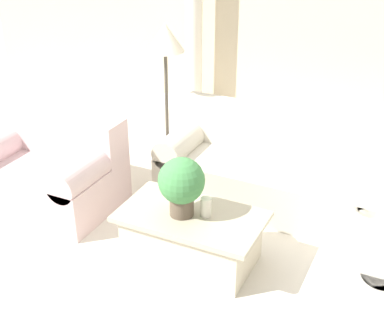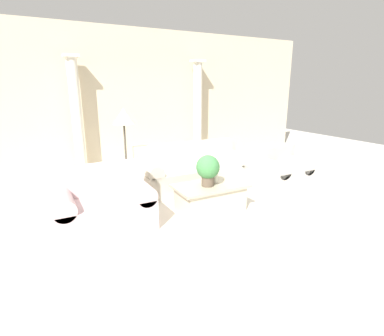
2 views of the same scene
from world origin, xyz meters
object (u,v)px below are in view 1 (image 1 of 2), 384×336
at_px(sofa_long, 276,169).
at_px(potted_plant, 181,183).
at_px(coffee_table, 191,237).
at_px(floor_lamp, 165,45).
at_px(loveseat, 50,168).

distance_m(sofa_long, potted_plant, 1.32).
height_order(coffee_table, floor_lamp, floor_lamp).
relative_size(coffee_table, potted_plant, 2.36).
bearing_deg(potted_plant, loveseat, 169.42).
relative_size(loveseat, floor_lamp, 0.84).
bearing_deg(floor_lamp, sofa_long, -7.32).
bearing_deg(loveseat, floor_lamp, 58.23).
xyz_separation_m(potted_plant, floor_lamp, (-0.87, 1.37, 0.62)).
bearing_deg(sofa_long, potted_plant, -107.35).
height_order(sofa_long, coffee_table, sofa_long).
bearing_deg(coffee_table, loveseat, 170.87).
bearing_deg(floor_lamp, loveseat, -121.77).
distance_m(loveseat, potted_plant, 1.60).
relative_size(sofa_long, coffee_table, 1.88).
xyz_separation_m(loveseat, potted_plant, (1.54, -0.29, 0.36)).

